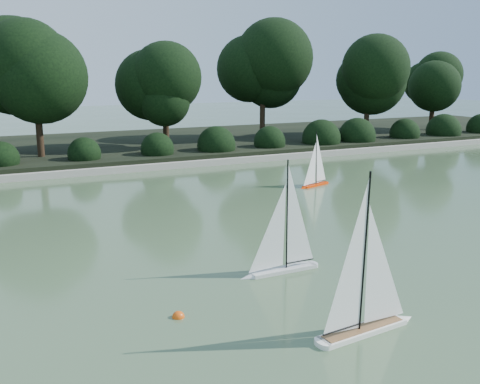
{
  "coord_description": "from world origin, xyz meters",
  "views": [
    {
      "loc": [
        -4.52,
        -5.63,
        2.72
      ],
      "look_at": [
        -0.59,
        2.47,
        0.7
      ],
      "focal_mm": 40.0,
      "sensor_mm": 36.0,
      "label": 1
    }
  ],
  "objects_px": {
    "sailboat_white_b": "(371,305)",
    "sailboat_orange": "(314,177)",
    "sailboat_white_a": "(278,255)",
    "race_buoy": "(178,317)"
  },
  "relations": [
    {
      "from": "sailboat_white_a",
      "to": "sailboat_white_b",
      "type": "relative_size",
      "value": 0.89
    },
    {
      "from": "sailboat_white_a",
      "to": "race_buoy",
      "type": "height_order",
      "value": "sailboat_white_a"
    },
    {
      "from": "sailboat_orange",
      "to": "race_buoy",
      "type": "xyz_separation_m",
      "value": [
        -5.37,
        -5.36,
        -0.22
      ]
    },
    {
      "from": "race_buoy",
      "to": "sailboat_white_a",
      "type": "bearing_deg",
      "value": 22.75
    },
    {
      "from": "sailboat_white_b",
      "to": "race_buoy",
      "type": "distance_m",
      "value": 2.15
    },
    {
      "from": "sailboat_orange",
      "to": "sailboat_white_a",
      "type": "bearing_deg",
      "value": -128.27
    },
    {
      "from": "sailboat_white_a",
      "to": "sailboat_orange",
      "type": "distance_m",
      "value": 5.91
    },
    {
      "from": "sailboat_white_b",
      "to": "race_buoy",
      "type": "xyz_separation_m",
      "value": [
        -1.75,
        1.2,
        -0.29
      ]
    },
    {
      "from": "sailboat_white_b",
      "to": "race_buoy",
      "type": "bearing_deg",
      "value": 145.52
    },
    {
      "from": "sailboat_white_b",
      "to": "sailboat_orange",
      "type": "relative_size",
      "value": 1.33
    }
  ]
}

